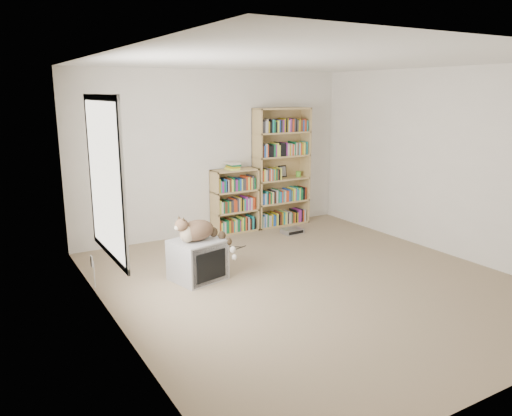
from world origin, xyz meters
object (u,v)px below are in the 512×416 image
bookcase_tall (281,171)px  dvd_player (292,231)px  cat (202,233)px  bookcase_short (234,203)px  crt_tv (197,260)px

bookcase_tall → dvd_player: bookcase_tall is taller
cat → bookcase_short: size_ratio=0.70×
crt_tv → dvd_player: size_ratio=2.04×
dvd_player → crt_tv: bearing=-155.6°
crt_tv → cat: size_ratio=0.94×
cat → bookcase_short: (1.31, 1.65, -0.11)m
cat → bookcase_short: bearing=40.5°
bookcase_short → dvd_player: bearing=-36.8°
bookcase_short → dvd_player: (0.74, -0.55, -0.43)m
cat → dvd_player: bearing=17.1°
bookcase_tall → bookcase_short: (-0.88, -0.00, -0.44)m
bookcase_tall → dvd_player: 1.04m
cat → bookcase_tall: size_ratio=0.37×
cat → dvd_player: (2.04, 1.10, -0.54)m
crt_tv → bookcase_tall: 2.83m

